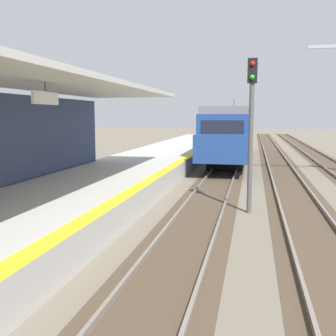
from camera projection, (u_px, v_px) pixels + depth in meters
station_platform at (80, 196)px, 14.63m from camera, size 5.00×80.00×0.91m
track_pair_nearest_platform at (213, 191)px, 17.66m from camera, size 2.34×120.00×0.16m
track_pair_middle at (294, 194)px, 16.96m from camera, size 2.34×120.00×0.16m
approaching_train at (231, 131)px, 30.51m from camera, size 2.93×19.60×4.76m
rail_signal_post at (251, 120)px, 13.54m from camera, size 0.32×0.34×5.20m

